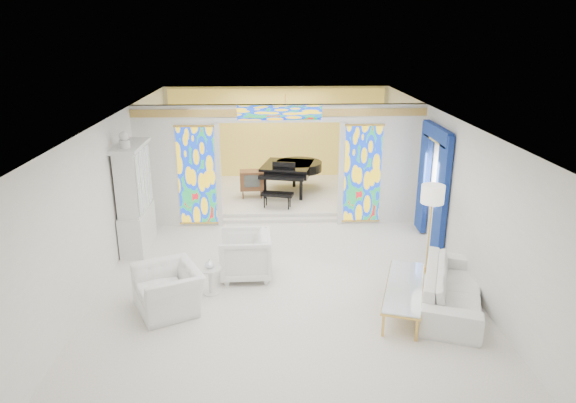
{
  "coord_description": "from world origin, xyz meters",
  "views": [
    {
      "loc": [
        -0.27,
        -10.2,
        4.7
      ],
      "look_at": [
        0.13,
        0.2,
        1.18
      ],
      "focal_mm": 32.0,
      "sensor_mm": 36.0,
      "label": 1
    }
  ],
  "objects_px": {
    "armchair_right": "(245,255)",
    "sofa": "(453,288)",
    "coffee_table": "(405,287)",
    "grand_piano": "(292,168)",
    "armchair_left": "(168,289)",
    "tv_console": "(252,180)",
    "china_cabinet": "(135,198)"
  },
  "relations": [
    {
      "from": "armchair_left",
      "to": "coffee_table",
      "type": "xyz_separation_m",
      "value": [
        4.12,
        -0.15,
        0.04
      ]
    },
    {
      "from": "china_cabinet",
      "to": "armchair_right",
      "type": "height_order",
      "value": "china_cabinet"
    },
    {
      "from": "grand_piano",
      "to": "tv_console",
      "type": "distance_m",
      "value": 1.27
    },
    {
      "from": "grand_piano",
      "to": "coffee_table",
      "type": "bearing_deg",
      "value": -62.05
    },
    {
      "from": "armchair_left",
      "to": "tv_console",
      "type": "relative_size",
      "value": 1.54
    },
    {
      "from": "armchair_right",
      "to": "sofa",
      "type": "relative_size",
      "value": 0.41
    },
    {
      "from": "armchair_left",
      "to": "coffee_table",
      "type": "distance_m",
      "value": 4.12
    },
    {
      "from": "coffee_table",
      "to": "tv_console",
      "type": "distance_m",
      "value": 6.55
    },
    {
      "from": "sofa",
      "to": "tv_console",
      "type": "distance_m",
      "value": 6.93
    },
    {
      "from": "china_cabinet",
      "to": "coffee_table",
      "type": "distance_m",
      "value": 6.07
    },
    {
      "from": "sofa",
      "to": "grand_piano",
      "type": "height_order",
      "value": "grand_piano"
    },
    {
      "from": "coffee_table",
      "to": "tv_console",
      "type": "xyz_separation_m",
      "value": [
        -2.83,
        5.9,
        0.26
      ]
    },
    {
      "from": "armchair_left",
      "to": "armchair_right",
      "type": "height_order",
      "value": "armchair_right"
    },
    {
      "from": "china_cabinet",
      "to": "grand_piano",
      "type": "bearing_deg",
      "value": 44.07
    },
    {
      "from": "coffee_table",
      "to": "armchair_right",
      "type": "bearing_deg",
      "value": 154.14
    },
    {
      "from": "sofa",
      "to": "china_cabinet",
      "type": "bearing_deg",
      "value": 85.35
    },
    {
      "from": "armchair_left",
      "to": "grand_piano",
      "type": "height_order",
      "value": "grand_piano"
    },
    {
      "from": "china_cabinet",
      "to": "sofa",
      "type": "relative_size",
      "value": 1.11
    },
    {
      "from": "armchair_right",
      "to": "sofa",
      "type": "xyz_separation_m",
      "value": [
        3.71,
        -1.31,
        -0.1
      ]
    },
    {
      "from": "china_cabinet",
      "to": "armchair_right",
      "type": "relative_size",
      "value": 2.71
    },
    {
      "from": "armchair_right",
      "to": "grand_piano",
      "type": "distance_m",
      "value": 5.17
    },
    {
      "from": "armchair_left",
      "to": "sofa",
      "type": "bearing_deg",
      "value": 62.44
    },
    {
      "from": "armchair_left",
      "to": "sofa",
      "type": "relative_size",
      "value": 0.48
    },
    {
      "from": "armchair_left",
      "to": "grand_piano",
      "type": "distance_m",
      "value": 6.72
    },
    {
      "from": "armchair_left",
      "to": "armchair_right",
      "type": "xyz_separation_m",
      "value": [
        1.29,
        1.22,
        0.08
      ]
    },
    {
      "from": "armchair_right",
      "to": "sofa",
      "type": "bearing_deg",
      "value": 68.88
    },
    {
      "from": "china_cabinet",
      "to": "sofa",
      "type": "height_order",
      "value": "china_cabinet"
    },
    {
      "from": "armchair_left",
      "to": "sofa",
      "type": "height_order",
      "value": "armchair_left"
    },
    {
      "from": "china_cabinet",
      "to": "sofa",
      "type": "xyz_separation_m",
      "value": [
        6.17,
        -2.83,
        -0.81
      ]
    },
    {
      "from": "sofa",
      "to": "grand_piano",
      "type": "bearing_deg",
      "value": 41.95
    },
    {
      "from": "armchair_left",
      "to": "coffee_table",
      "type": "relative_size",
      "value": 0.55
    },
    {
      "from": "armchair_left",
      "to": "coffee_table",
      "type": "bearing_deg",
      "value": 61.43
    }
  ]
}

